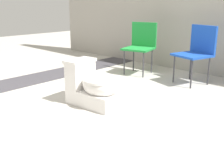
{
  "coord_description": "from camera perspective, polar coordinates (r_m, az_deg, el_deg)",
  "views": [
    {
      "loc": [
        2.31,
        -1.7,
        1.12
      ],
      "look_at": [
        0.22,
        0.53,
        0.3
      ],
      "focal_mm": 42.0,
      "sensor_mm": 36.0,
      "label": 1
    }
  ],
  "objects": [
    {
      "name": "ground_plane",
      "position": [
        3.08,
        -9.74,
        -6.54
      ],
      "size": [
        14.0,
        14.0,
        0.0
      ],
      "primitive_type": "plane",
      "color": "#B7B2A8"
    },
    {
      "name": "toilet",
      "position": [
        2.98,
        -3.89,
        -2.57
      ],
      "size": [
        0.66,
        0.43,
        0.52
      ],
      "rotation": [
        0.0,
        0.0,
        0.1
      ],
      "color": "white",
      "rests_on": "ground"
    },
    {
      "name": "folding_chair_middle",
      "position": [
        3.97,
        18.13,
        5.46
      ],
      "size": [
        0.55,
        0.55,
        0.83
      ],
      "rotation": [
        0.0,
        0.0,
        -1.86
      ],
      "color": "#1947B2",
      "rests_on": "ground"
    },
    {
      "name": "folding_chair_left",
      "position": [
        4.39,
        6.38,
        6.96
      ],
      "size": [
        0.52,
        0.52,
        0.83
      ],
      "rotation": [
        0.0,
        0.0,
        -1.36
      ],
      "color": "#1E8C38",
      "rests_on": "ground"
    },
    {
      "name": "gravel_strip",
      "position": [
        4.33,
        -14.51,
        -0.4
      ],
      "size": [
        0.56,
        8.0,
        0.01
      ],
      "primitive_type": "cube",
      "color": "#423F44",
      "rests_on": "ground"
    }
  ]
}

